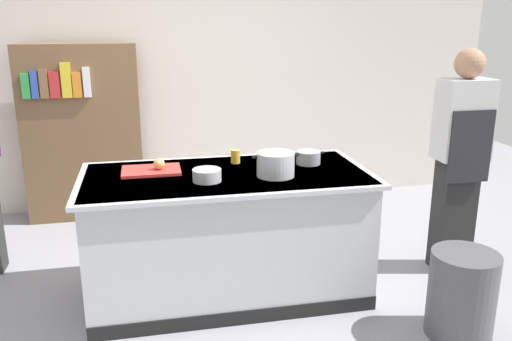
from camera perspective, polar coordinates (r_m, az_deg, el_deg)
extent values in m
plane|color=gray|center=(3.98, -3.01, -12.84)|extent=(10.00, 10.00, 0.00)
cube|color=silver|center=(5.58, -6.67, 11.66)|extent=(6.40, 0.12, 3.00)
cube|color=#B7BABF|center=(3.78, -3.11, -6.88)|extent=(1.90, 0.90, 0.90)
cube|color=#B7BABF|center=(3.64, -3.21, -0.56)|extent=(1.98, 0.98, 0.03)
cube|color=black|center=(3.57, -1.84, -15.63)|extent=(1.90, 0.01, 0.10)
cube|color=red|center=(3.73, -11.21, 0.00)|extent=(0.40, 0.28, 0.02)
sphere|color=tan|center=(3.70, -10.40, 0.71)|extent=(0.08, 0.08, 0.08)
cylinder|color=#B7BABF|center=(3.55, 2.13, 0.68)|extent=(0.25, 0.25, 0.16)
cube|color=black|center=(3.51, -0.12, 1.45)|extent=(0.04, 0.02, 0.01)
cube|color=black|center=(3.57, 4.35, 1.68)|extent=(0.04, 0.02, 0.01)
cylinder|color=#99999E|center=(3.87, 5.66, 1.40)|extent=(0.18, 0.18, 0.09)
cube|color=black|center=(3.84, 4.20, 1.81)|extent=(0.04, 0.02, 0.01)
cube|color=black|center=(3.90, 7.12, 1.95)|extent=(0.04, 0.02, 0.01)
cylinder|color=#B7BABF|center=(3.46, -5.31, -0.50)|extent=(0.19, 0.19, 0.08)
cylinder|color=yellow|center=(3.88, -2.23, 1.52)|extent=(0.07, 0.07, 0.10)
cylinder|color=#4C4C51|center=(3.61, 21.27, -12.33)|extent=(0.41, 0.41, 0.55)
cube|color=black|center=(4.42, 20.46, -4.44)|extent=(0.28, 0.20, 0.90)
cube|color=silver|center=(4.23, 21.45, 5.12)|extent=(0.38, 0.24, 0.60)
sphere|color=#A87A5B|center=(4.18, 22.04, 10.64)|extent=(0.22, 0.22, 0.22)
cube|color=#232328|center=(4.17, 22.12, 2.35)|extent=(0.34, 0.02, 0.54)
cube|color=brown|center=(5.39, -18.14, 3.81)|extent=(1.10, 0.28, 1.70)
cube|color=green|center=(5.22, -23.57, 8.33)|extent=(0.07, 0.03, 0.23)
cube|color=#3351B7|center=(5.21, -22.76, 8.51)|extent=(0.06, 0.03, 0.25)
cube|color=brown|center=(5.19, -21.89, 8.66)|extent=(0.08, 0.03, 0.26)
cube|color=red|center=(5.18, -20.88, 8.61)|extent=(0.09, 0.03, 0.24)
cube|color=yellow|center=(5.16, -19.76, 9.13)|extent=(0.09, 0.03, 0.32)
cube|color=orange|center=(5.15, -18.72, 8.74)|extent=(0.08, 0.03, 0.23)
cube|color=white|center=(5.14, -17.76, 9.04)|extent=(0.06, 0.03, 0.27)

